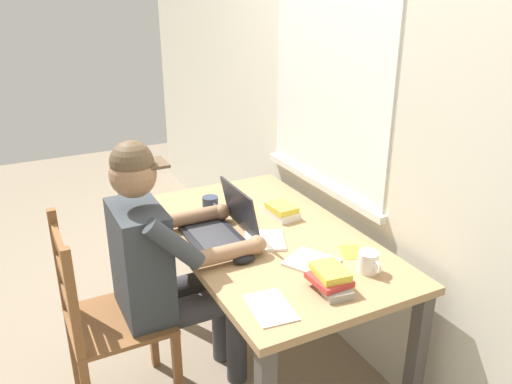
{
  "coord_description": "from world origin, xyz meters",
  "views": [
    {
      "loc": [
        1.92,
        -1.03,
        1.83
      ],
      "look_at": [
        -0.01,
        -0.05,
        0.95
      ],
      "focal_mm": 36.61,
      "sensor_mm": 36.0,
      "label": 1
    }
  ],
  "objects_px": {
    "laptop": "(224,225)",
    "coffee_mug_white": "(369,262)",
    "book_stack_side": "(330,279)",
    "coffee_mug_dark": "(211,205)",
    "seated_person": "(165,261)",
    "desk": "(267,252)",
    "computer_mouse": "(244,259)",
    "wooden_chair": "(106,322)",
    "book_stack_main": "(282,211)",
    "landscape_photo_print": "(352,252)"
  },
  "relations": [
    {
      "from": "desk",
      "to": "wooden_chair",
      "type": "distance_m",
      "value": 0.78
    },
    {
      "from": "seated_person",
      "to": "coffee_mug_white",
      "type": "bearing_deg",
      "value": 52.86
    },
    {
      "from": "laptop",
      "to": "coffee_mug_white",
      "type": "height_order",
      "value": "laptop"
    },
    {
      "from": "wooden_chair",
      "to": "landscape_photo_print",
      "type": "distance_m",
      "value": 1.11
    },
    {
      "from": "wooden_chair",
      "to": "coffee_mug_dark",
      "type": "distance_m",
      "value": 0.76
    },
    {
      "from": "laptop",
      "to": "book_stack_side",
      "type": "xyz_separation_m",
      "value": [
        0.59,
        0.18,
        -0.01
      ]
    },
    {
      "from": "wooden_chair",
      "to": "book_stack_side",
      "type": "distance_m",
      "value": 0.99
    },
    {
      "from": "desk",
      "to": "coffee_mug_white",
      "type": "distance_m",
      "value": 0.54
    },
    {
      "from": "coffee_mug_white",
      "to": "book_stack_side",
      "type": "distance_m",
      "value": 0.21
    },
    {
      "from": "coffee_mug_white",
      "to": "book_stack_main",
      "type": "xyz_separation_m",
      "value": [
        -0.63,
        -0.05,
        -0.01
      ]
    },
    {
      "from": "book_stack_side",
      "to": "book_stack_main",
      "type": "bearing_deg",
      "value": 166.17
    },
    {
      "from": "desk",
      "to": "computer_mouse",
      "type": "bearing_deg",
      "value": -48.13
    },
    {
      "from": "book_stack_side",
      "to": "laptop",
      "type": "bearing_deg",
      "value": -162.91
    },
    {
      "from": "landscape_photo_print",
      "to": "computer_mouse",
      "type": "bearing_deg",
      "value": -84.26
    },
    {
      "from": "computer_mouse",
      "to": "coffee_mug_white",
      "type": "bearing_deg",
      "value": 54.54
    },
    {
      "from": "landscape_photo_print",
      "to": "coffee_mug_dark",
      "type": "bearing_deg",
      "value": -127.52
    },
    {
      "from": "desk",
      "to": "book_stack_side",
      "type": "distance_m",
      "value": 0.53
    },
    {
      "from": "seated_person",
      "to": "coffee_mug_dark",
      "type": "distance_m",
      "value": 0.46
    },
    {
      "from": "coffee_mug_white",
      "to": "coffee_mug_dark",
      "type": "distance_m",
      "value": 0.9
    },
    {
      "from": "coffee_mug_dark",
      "to": "landscape_photo_print",
      "type": "relative_size",
      "value": 0.91
    },
    {
      "from": "coffee_mug_dark",
      "to": "landscape_photo_print",
      "type": "distance_m",
      "value": 0.77
    },
    {
      "from": "desk",
      "to": "book_stack_main",
      "type": "relative_size",
      "value": 7.73
    },
    {
      "from": "desk",
      "to": "laptop",
      "type": "height_order",
      "value": "laptop"
    },
    {
      "from": "book_stack_side",
      "to": "desk",
      "type": "bearing_deg",
      "value": 179.93
    },
    {
      "from": "seated_person",
      "to": "computer_mouse",
      "type": "distance_m",
      "value": 0.36
    },
    {
      "from": "wooden_chair",
      "to": "coffee_mug_white",
      "type": "bearing_deg",
      "value": 61.71
    },
    {
      "from": "wooden_chair",
      "to": "laptop",
      "type": "distance_m",
      "value": 0.66
    },
    {
      "from": "book_stack_side",
      "to": "coffee_mug_dark",
      "type": "bearing_deg",
      "value": -170.79
    },
    {
      "from": "book_stack_main",
      "to": "wooden_chair",
      "type": "bearing_deg",
      "value": -83.51
    },
    {
      "from": "seated_person",
      "to": "coffee_mug_dark",
      "type": "xyz_separation_m",
      "value": [
        -0.3,
        0.34,
        0.08
      ]
    },
    {
      "from": "computer_mouse",
      "to": "coffee_mug_dark",
      "type": "relative_size",
      "value": 0.84
    },
    {
      "from": "coffee_mug_white",
      "to": "landscape_photo_print",
      "type": "xyz_separation_m",
      "value": [
        -0.16,
        0.04,
        -0.04
      ]
    },
    {
      "from": "book_stack_main",
      "to": "landscape_photo_print",
      "type": "bearing_deg",
      "value": 10.87
    },
    {
      "from": "landscape_photo_print",
      "to": "laptop",
      "type": "bearing_deg",
      "value": -110.5
    },
    {
      "from": "computer_mouse",
      "to": "book_stack_side",
      "type": "distance_m",
      "value": 0.39
    },
    {
      "from": "laptop",
      "to": "book_stack_side",
      "type": "distance_m",
      "value": 0.62
    },
    {
      "from": "computer_mouse",
      "to": "coffee_mug_dark",
      "type": "bearing_deg",
      "value": 172.84
    },
    {
      "from": "desk",
      "to": "book_stack_main",
      "type": "height_order",
      "value": "book_stack_main"
    },
    {
      "from": "coffee_mug_dark",
      "to": "book_stack_side",
      "type": "height_order",
      "value": "coffee_mug_dark"
    },
    {
      "from": "seated_person",
      "to": "coffee_mug_dark",
      "type": "bearing_deg",
      "value": 131.63
    },
    {
      "from": "book_stack_main",
      "to": "laptop",
      "type": "bearing_deg",
      "value": -78.88
    },
    {
      "from": "desk",
      "to": "computer_mouse",
      "type": "xyz_separation_m",
      "value": [
        0.18,
        -0.21,
        0.11
      ]
    },
    {
      "from": "coffee_mug_dark",
      "to": "book_stack_main",
      "type": "xyz_separation_m",
      "value": [
        0.2,
        0.3,
        -0.01
      ]
    },
    {
      "from": "desk",
      "to": "wooden_chair",
      "type": "relative_size",
      "value": 1.5
    },
    {
      "from": "laptop",
      "to": "book_stack_side",
      "type": "bearing_deg",
      "value": 17.09
    },
    {
      "from": "seated_person",
      "to": "coffee_mug_dark",
      "type": "relative_size",
      "value": 10.56
    },
    {
      "from": "computer_mouse",
      "to": "book_stack_side",
      "type": "height_order",
      "value": "book_stack_side"
    },
    {
      "from": "desk",
      "to": "coffee_mug_dark",
      "type": "distance_m",
      "value": 0.39
    },
    {
      "from": "wooden_chair",
      "to": "desk",
      "type": "bearing_deg",
      "value": 86.88
    },
    {
      "from": "computer_mouse",
      "to": "landscape_photo_print",
      "type": "bearing_deg",
      "value": 73.84
    }
  ]
}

